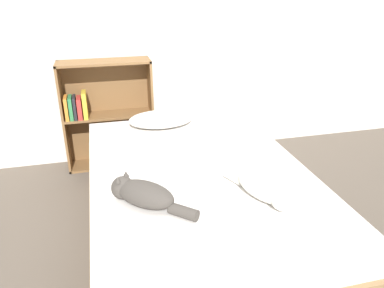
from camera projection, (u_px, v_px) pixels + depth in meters
The scene contains 7 objects.
ground_plane at pixel (197, 234), 2.61m from camera, with size 8.00×8.00×0.00m, color brown.
wall_back at pixel (157, 24), 3.36m from camera, with size 8.00×0.06×2.50m.
bed at pixel (197, 203), 2.51m from camera, with size 1.39×2.00×0.52m.
pillow at pixel (161, 119), 3.06m from camera, with size 0.52×0.35×0.11m.
cat_light at pixel (267, 190), 2.02m from camera, with size 0.28×0.50×0.16m.
cat_dark at pixel (142, 194), 1.99m from camera, with size 0.44×0.41×0.15m.
bookshelf at pixel (105, 112), 3.43m from camera, with size 0.80×0.26×0.98m.
Camera 1 is at (-0.56, -2.05, 1.64)m, focal length 35.00 mm.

